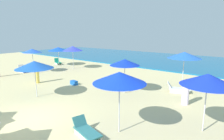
# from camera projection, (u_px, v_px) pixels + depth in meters

# --- Properties ---
(ground_plane) EXTENTS (60.00, 60.00, 0.00)m
(ground_plane) POSITION_uv_depth(u_px,v_px,m) (30.00, 119.00, 8.96)
(ground_plane) COLOR beige
(ocean) EXTENTS (60.00, 15.49, 0.12)m
(ocean) POSITION_uv_depth(u_px,v_px,m) (181.00, 61.00, 26.21)
(ocean) COLOR #146091
(ocean) RESTS_ON ground_plane
(umbrella_0) EXTENTS (2.00, 2.00, 2.33)m
(umbrella_0) POSITION_uv_depth(u_px,v_px,m) (125.00, 62.00, 12.42)
(umbrella_0) COLOR silver
(umbrella_0) RESTS_ON ground_plane
(umbrella_1) EXTENTS (2.20, 2.20, 2.54)m
(umbrella_1) POSITION_uv_depth(u_px,v_px,m) (73.00, 48.00, 20.72)
(umbrella_1) COLOR silver
(umbrella_1) RESTS_ON ground_plane
(umbrella_2) EXTENTS (2.15, 2.15, 2.48)m
(umbrella_2) POSITION_uv_depth(u_px,v_px,m) (208.00, 80.00, 7.48)
(umbrella_2) COLOR silver
(umbrella_2) RESTS_ON ground_plane
(umbrella_3) EXTENTS (2.44, 2.44, 2.27)m
(umbrella_3) POSITION_uv_depth(u_px,v_px,m) (58.00, 49.00, 22.74)
(umbrella_3) COLOR silver
(umbrella_3) RESTS_ON ground_plane
(lounge_chair_3_0) EXTENTS (1.54, 1.04, 0.72)m
(lounge_chair_3_0) POSITION_uv_depth(u_px,v_px,m) (58.00, 62.00, 24.14)
(lounge_chair_3_0) COLOR silver
(lounge_chair_3_0) RESTS_ON ground_plane
(umbrella_4) EXTENTS (1.83, 1.83, 2.45)m
(umbrella_4) POSITION_uv_depth(u_px,v_px,m) (32.00, 51.00, 18.55)
(umbrella_4) COLOR silver
(umbrella_4) RESTS_ON ground_plane
(lounge_chair_4_0) EXTENTS (1.39, 0.71, 0.72)m
(lounge_chair_4_0) POSITION_uv_depth(u_px,v_px,m) (23.00, 70.00, 19.45)
(lounge_chair_4_0) COLOR silver
(lounge_chair_4_0) RESTS_ON ground_plane
(umbrella_5) EXTENTS (2.36, 2.36, 2.71)m
(umbrella_5) POSITION_uv_depth(u_px,v_px,m) (184.00, 55.00, 13.32)
(umbrella_5) COLOR silver
(umbrella_5) RESTS_ON ground_plane
(lounge_chair_5_0) EXTENTS (1.59, 1.10, 0.68)m
(lounge_chair_5_0) POSITION_uv_depth(u_px,v_px,m) (178.00, 89.00, 12.93)
(lounge_chair_5_0) COLOR silver
(lounge_chair_5_0) RESTS_ON ground_plane
(umbrella_6) EXTENTS (2.14, 2.14, 2.57)m
(umbrella_6) POSITION_uv_depth(u_px,v_px,m) (119.00, 78.00, 7.40)
(umbrella_6) COLOR silver
(umbrella_6) RESTS_ON ground_plane
(lounge_chair_6_0) EXTENTS (1.53, 0.91, 0.65)m
(lounge_chair_6_0) POSITION_uv_depth(u_px,v_px,m) (86.00, 131.00, 7.48)
(lounge_chair_6_0) COLOR silver
(lounge_chair_6_0) RESTS_ON ground_plane
(umbrella_8) EXTENTS (2.33, 2.33, 2.33)m
(umbrella_8) POSITION_uv_depth(u_px,v_px,m) (34.00, 65.00, 11.68)
(umbrella_8) COLOR silver
(umbrella_8) RESTS_ON ground_plane
(beachgoer_0) EXTENTS (0.43, 0.43, 1.72)m
(beachgoer_0) POSITION_uv_depth(u_px,v_px,m) (37.00, 73.00, 15.18)
(beachgoer_0) COLOR #F9D759
(beachgoer_0) RESTS_ON ground_plane
(beachgoer_2) EXTENTS (0.53, 0.53, 1.52)m
(beachgoer_2) POSITION_uv_depth(u_px,v_px,m) (186.00, 93.00, 10.69)
(beachgoer_2) COLOR white
(beachgoer_2) RESTS_ON ground_plane
(cooler_box_0) EXTENTS (0.60, 0.35, 0.33)m
(cooler_box_0) POSITION_uv_depth(u_px,v_px,m) (74.00, 83.00, 14.80)
(cooler_box_0) COLOR blue
(cooler_box_0) RESTS_ON ground_plane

